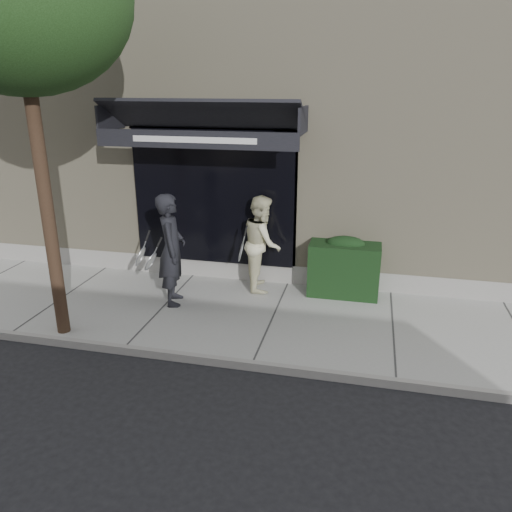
# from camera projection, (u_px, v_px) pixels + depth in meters

# --- Properties ---
(ground) EXTENTS (80.00, 80.00, 0.00)m
(ground) POSITION_uv_depth(u_px,v_px,m) (273.00, 322.00, 8.63)
(ground) COLOR black
(ground) RESTS_ON ground
(sidewalk) EXTENTS (20.00, 3.00, 0.12)m
(sidewalk) POSITION_uv_depth(u_px,v_px,m) (273.00, 319.00, 8.61)
(sidewalk) COLOR #989893
(sidewalk) RESTS_ON ground
(curb) EXTENTS (20.00, 0.10, 0.14)m
(curb) POSITION_uv_depth(u_px,v_px,m) (253.00, 365.00, 7.18)
(curb) COLOR gray
(curb) RESTS_ON ground
(building_facade) EXTENTS (14.30, 8.04, 5.64)m
(building_facade) POSITION_uv_depth(u_px,v_px,m) (313.00, 133.00, 12.29)
(building_facade) COLOR tan
(building_facade) RESTS_ON ground
(hedge) EXTENTS (1.30, 0.70, 1.14)m
(hedge) POSITION_uv_depth(u_px,v_px,m) (344.00, 267.00, 9.33)
(hedge) COLOR black
(hedge) RESTS_ON sidewalk
(pedestrian_front) EXTENTS (0.90, 0.88, 2.02)m
(pedestrian_front) POSITION_uv_depth(u_px,v_px,m) (171.00, 250.00, 8.80)
(pedestrian_front) COLOR black
(pedestrian_front) RESTS_ON sidewalk
(pedestrian_back) EXTENTS (0.89, 1.03, 1.83)m
(pedestrian_back) POSITION_uv_depth(u_px,v_px,m) (262.00, 243.00, 9.49)
(pedestrian_back) COLOR beige
(pedestrian_back) RESTS_ON sidewalk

